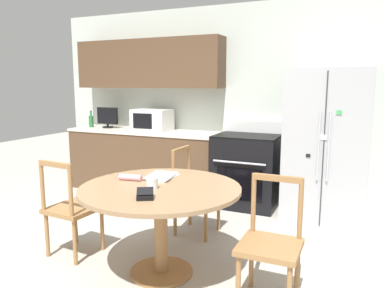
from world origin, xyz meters
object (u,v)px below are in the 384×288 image
Objects in this scene: dining_chair_far at (195,193)px; counter_bottle at (91,121)px; refrigerator at (327,145)px; countertop_tv at (108,117)px; dining_chair_left at (71,209)px; oven_range at (247,170)px; wallet at (145,195)px; microwave at (152,120)px; dining_chair_right at (271,244)px; candle_glass at (152,184)px.

counter_bottle is at bearing -115.06° from dining_chair_far.
refrigerator reaches higher than counter_bottle.
countertop_tv is at bearing 7.24° from counter_bottle.
countertop_tv is 0.39× the size of dining_chair_left.
dining_chair_far is at bearing -139.14° from refrigerator.
oven_range is 1.20× the size of dining_chair_far.
oven_range is at bearing 87.88° from wallet.
microwave is (-2.37, 0.11, 0.19)m from refrigerator.
counter_bottle is 0.28× the size of dining_chair_far.
dining_chair_right is 9.75× the size of candle_glass.
counter_bottle reaches higher than dining_chair_right.
counter_bottle is at bearing 178.66° from refrigerator.
dining_chair_left is 1.00× the size of dining_chair_right.
oven_range reaches higher than dining_chair_left.
candle_glass is (0.88, -0.05, 0.35)m from dining_chair_left.
dining_chair_far is 5.32× the size of wallet.
countertop_tv is at bearing 177.88° from refrigerator.
dining_chair_far and dining_chair_right have the same top height.
refrigerator is 3.43m from counter_bottle.
microwave reaches higher than oven_range.
candle_glass is (2.31, -2.10, -0.21)m from counter_bottle.
oven_range is 2.53m from counter_bottle.
refrigerator is 2.38m from microwave.
oven_range is 6.37× the size of wallet.
candle_glass is at bearing -46.58° from countertop_tv.
counter_bottle is 2.73× the size of candle_glass.
counter_bottle is 2.56m from dining_chair_left.
dining_chair_left is (1.14, -2.09, -0.63)m from countertop_tv.
dining_chair_far is at bearing -26.50° from counter_bottle.
counter_bottle is at bearing -178.48° from microwave.
refrigerator is 1.91× the size of dining_chair_left.
countertop_tv is at bearing 122.77° from dining_chair_left.
wallet is (1.33, -2.37, -0.28)m from microwave.
refrigerator is 1.91× the size of dining_chair_far.
dining_chair_far is at bearing -43.38° from dining_chair_right.
dining_chair_left is 9.75× the size of candle_glass.
microwave is at bearing 120.25° from candle_glass.
microwave is 1.75m from dining_chair_far.
refrigerator is 2.31m from candle_glass.
countertop_tv is 1.38× the size of counter_bottle.
oven_range is at bearing 175.80° from refrigerator.
dining_chair_right is at bearing 2.75° from candle_glass.
wallet is at bearing -114.71° from refrigerator.
oven_range is 1.53m from microwave.
refrigerator reaches higher than wallet.
counter_bottle reaches higher than oven_range.
oven_range is at bearing -1.21° from countertop_tv.
oven_range is 4.28× the size of counter_bottle.
wallet is at bearing -60.79° from microwave.
countertop_tv is at bearing 131.52° from wallet.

